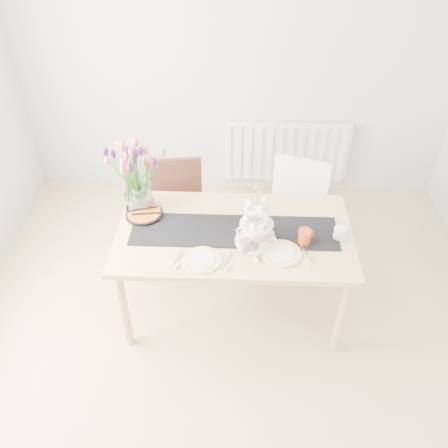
{
  "coord_description": "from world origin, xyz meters",
  "views": [
    {
      "loc": [
        0.06,
        -1.85,
        2.83
      ],
      "look_at": [
        -0.04,
        0.56,
        0.85
      ],
      "focal_mm": 38.0,
      "sensor_mm": 36.0,
      "label": 1
    }
  ],
  "objects_px": {
    "chair_white": "(295,207)",
    "mug_orange": "(304,237)",
    "cake_stand": "(256,229)",
    "plate_left": "(202,260)",
    "radiator": "(286,152)",
    "plate_right": "(281,253)",
    "dining_table": "(234,240)",
    "chair_brown": "(176,206)",
    "cream_jug": "(340,233)",
    "mug_grey": "(246,246)",
    "teapot": "(255,234)",
    "tulip_vase": "(135,167)",
    "tart_tin": "(144,214)"
  },
  "relations": [
    {
      "from": "tulip_vase",
      "to": "cream_jug",
      "type": "relative_size",
      "value": 7.48
    },
    {
      "from": "teapot",
      "to": "cake_stand",
      "type": "bearing_deg",
      "value": 21.27
    },
    {
      "from": "cream_jug",
      "to": "chair_brown",
      "type": "bearing_deg",
      "value": 128.82
    },
    {
      "from": "radiator",
      "to": "mug_orange",
      "type": "relative_size",
      "value": 11.6
    },
    {
      "from": "cream_jug",
      "to": "mug_grey",
      "type": "height_order",
      "value": "mug_grey"
    },
    {
      "from": "chair_white",
      "to": "cake_stand",
      "type": "height_order",
      "value": "cake_stand"
    },
    {
      "from": "cake_stand",
      "to": "plate_left",
      "type": "height_order",
      "value": "cake_stand"
    },
    {
      "from": "chair_brown",
      "to": "cream_jug",
      "type": "height_order",
      "value": "chair_brown"
    },
    {
      "from": "tulip_vase",
      "to": "cake_stand",
      "type": "distance_m",
      "value": 0.94
    },
    {
      "from": "plate_right",
      "to": "cream_jug",
      "type": "bearing_deg",
      "value": 24.49
    },
    {
      "from": "chair_white",
      "to": "plate_right",
      "type": "bearing_deg",
      "value": -83.02
    },
    {
      "from": "teapot",
      "to": "plate_right",
      "type": "xyz_separation_m",
      "value": [
        0.17,
        -0.11,
        -0.07
      ]
    },
    {
      "from": "chair_white",
      "to": "teapot",
      "type": "relative_size",
      "value": 3.75
    },
    {
      "from": "radiator",
      "to": "plate_left",
      "type": "distance_m",
      "value": 2.01
    },
    {
      "from": "cream_jug",
      "to": "mug_orange",
      "type": "xyz_separation_m",
      "value": [
        -0.24,
        -0.06,
        0.01
      ]
    },
    {
      "from": "chair_white",
      "to": "mug_orange",
      "type": "distance_m",
      "value": 0.74
    },
    {
      "from": "teapot",
      "to": "dining_table",
      "type": "bearing_deg",
      "value": 152.61
    },
    {
      "from": "chair_white",
      "to": "tulip_vase",
      "type": "relative_size",
      "value": 1.48
    },
    {
      "from": "teapot",
      "to": "plate_left",
      "type": "bearing_deg",
      "value": -140.94
    },
    {
      "from": "dining_table",
      "to": "tart_tin",
      "type": "height_order",
      "value": "tart_tin"
    },
    {
      "from": "chair_white",
      "to": "plate_left",
      "type": "bearing_deg",
      "value": -108.52
    },
    {
      "from": "mug_orange",
      "to": "cake_stand",
      "type": "bearing_deg",
      "value": 151.48
    },
    {
      "from": "tart_tin",
      "to": "cream_jug",
      "type": "bearing_deg",
      "value": -7.73
    },
    {
      "from": "radiator",
      "to": "plate_right",
      "type": "xyz_separation_m",
      "value": [
        -0.16,
        -1.79,
        0.31
      ]
    },
    {
      "from": "tulip_vase",
      "to": "tart_tin",
      "type": "relative_size",
      "value": 2.32
    },
    {
      "from": "plate_left",
      "to": "plate_right",
      "type": "xyz_separation_m",
      "value": [
        0.51,
        0.08,
        0.0
      ]
    },
    {
      "from": "cake_stand",
      "to": "tart_tin",
      "type": "distance_m",
      "value": 0.83
    },
    {
      "from": "cake_stand",
      "to": "mug_orange",
      "type": "xyz_separation_m",
      "value": [
        0.32,
        0.01,
        -0.06
      ]
    },
    {
      "from": "tulip_vase",
      "to": "mug_grey",
      "type": "relative_size",
      "value": 6.86
    },
    {
      "from": "mug_orange",
      "to": "plate_right",
      "type": "xyz_separation_m",
      "value": [
        -0.15,
        -0.12,
        -0.05
      ]
    },
    {
      "from": "teapot",
      "to": "radiator",
      "type": "bearing_deg",
      "value": 88.7
    },
    {
      "from": "chair_white",
      "to": "plate_left",
      "type": "relative_size",
      "value": 3.66
    },
    {
      "from": "dining_table",
      "to": "chair_white",
      "type": "relative_size",
      "value": 1.76
    },
    {
      "from": "tart_tin",
      "to": "mug_grey",
      "type": "distance_m",
      "value": 0.79
    },
    {
      "from": "plate_left",
      "to": "cake_stand",
      "type": "bearing_deg",
      "value": 29.08
    },
    {
      "from": "cake_stand",
      "to": "radiator",
      "type": "bearing_deg",
      "value": 79.07
    },
    {
      "from": "cake_stand",
      "to": "cream_jug",
      "type": "distance_m",
      "value": 0.57
    },
    {
      "from": "mug_orange",
      "to": "plate_right",
      "type": "distance_m",
      "value": 0.2
    },
    {
      "from": "dining_table",
      "to": "tulip_vase",
      "type": "distance_m",
      "value": 0.84
    },
    {
      "from": "chair_brown",
      "to": "tulip_vase",
      "type": "xyz_separation_m",
      "value": [
        -0.21,
        -0.32,
        0.57
      ]
    },
    {
      "from": "plate_left",
      "to": "plate_right",
      "type": "bearing_deg",
      "value": 9.18
    },
    {
      "from": "chair_brown",
      "to": "cake_stand",
      "type": "relative_size",
      "value": 2.2
    },
    {
      "from": "teapot",
      "to": "tart_tin",
      "type": "relative_size",
      "value": 0.92
    },
    {
      "from": "cake_stand",
      "to": "plate_right",
      "type": "height_order",
      "value": "cake_stand"
    },
    {
      "from": "chair_brown",
      "to": "plate_left",
      "type": "distance_m",
      "value": 0.94
    },
    {
      "from": "chair_brown",
      "to": "mug_grey",
      "type": "relative_size",
      "value": 9.97
    },
    {
      "from": "dining_table",
      "to": "chair_brown",
      "type": "xyz_separation_m",
      "value": [
        -0.48,
        0.57,
        -0.16
      ]
    },
    {
      "from": "dining_table",
      "to": "chair_brown",
      "type": "relative_size",
      "value": 1.8
    },
    {
      "from": "mug_grey",
      "to": "plate_left",
      "type": "xyz_separation_m",
      "value": [
        -0.27,
        -0.1,
        -0.04
      ]
    },
    {
      "from": "dining_table",
      "to": "tulip_vase",
      "type": "relative_size",
      "value": 2.62
    }
  ]
}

